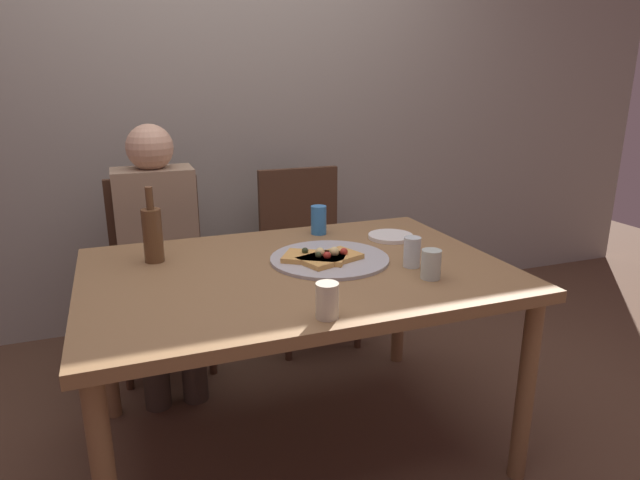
{
  "coord_description": "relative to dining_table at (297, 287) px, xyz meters",
  "views": [
    {
      "loc": [
        -0.56,
        -1.74,
        1.37
      ],
      "look_at": [
        0.14,
        0.13,
        0.77
      ],
      "focal_mm": 30.76,
      "sensor_mm": 36.0,
      "label": 1
    }
  ],
  "objects": [
    {
      "name": "ground_plane",
      "position": [
        0.0,
        0.0,
        -0.65
      ],
      "size": [
        8.0,
        8.0,
        0.0
      ],
      "primitive_type": "plane",
      "color": "#513828"
    },
    {
      "name": "back_wall",
      "position": [
        0.0,
        1.37,
        0.65
      ],
      "size": [
        6.0,
        0.1,
        2.6
      ],
      "primitive_type": "cube",
      "color": "gray",
      "rests_on": "ground_plane"
    },
    {
      "name": "dining_table",
      "position": [
        0.0,
        0.0,
        0.0
      ],
      "size": [
        1.46,
        1.02,
        0.72
      ],
      "color": "olive",
      "rests_on": "ground_plane"
    },
    {
      "name": "pizza_tray",
      "position": [
        0.14,
        0.03,
        0.08
      ],
      "size": [
        0.44,
        0.44,
        0.01
      ],
      "primitive_type": "cylinder",
      "color": "#ADADB2",
      "rests_on": "dining_table"
    },
    {
      "name": "pizza_slice_last",
      "position": [
        0.13,
        0.0,
        0.09
      ],
      "size": [
        0.25,
        0.2,
        0.05
      ],
      "color": "tan",
      "rests_on": "pizza_tray"
    },
    {
      "name": "pizza_slice_extra",
      "position": [
        0.08,
        0.02,
        0.09
      ],
      "size": [
        0.26,
        0.23,
        0.05
      ],
      "color": "tan",
      "rests_on": "pizza_tray"
    },
    {
      "name": "wine_bottle",
      "position": [
        -0.46,
        0.25,
        0.18
      ],
      "size": [
        0.07,
        0.07,
        0.28
      ],
      "color": "brown",
      "rests_on": "dining_table"
    },
    {
      "name": "tumbler_near",
      "position": [
        -0.05,
        -0.43,
        0.12
      ],
      "size": [
        0.07,
        0.07,
        0.1
      ],
      "primitive_type": "cylinder",
      "color": "beige",
      "rests_on": "dining_table"
    },
    {
      "name": "tumbler_far",
      "position": [
        0.39,
        -0.13,
        0.13
      ],
      "size": [
        0.06,
        0.06,
        0.11
      ],
      "primitive_type": "cylinder",
      "color": "silver",
      "rests_on": "dining_table"
    },
    {
      "name": "wine_glass",
      "position": [
        0.39,
        -0.26,
        0.12
      ],
      "size": [
        0.07,
        0.07,
        0.1
      ],
      "primitive_type": "cylinder",
      "color": "#B7C6BC",
      "rests_on": "dining_table"
    },
    {
      "name": "soda_can",
      "position": [
        0.23,
        0.38,
        0.13
      ],
      "size": [
        0.07,
        0.07,
        0.12
      ],
      "primitive_type": "cylinder",
      "color": "#337AC1",
      "rests_on": "dining_table"
    },
    {
      "name": "plate_stack",
      "position": [
        0.48,
        0.21,
        0.08
      ],
      "size": [
        0.19,
        0.19,
        0.02
      ],
      "primitive_type": "cylinder",
      "color": "white",
      "rests_on": "dining_table"
    },
    {
      "name": "chair_left",
      "position": [
        -0.41,
        0.91,
        -0.14
      ],
      "size": [
        0.44,
        0.44,
        0.9
      ],
      "rotation": [
        0.0,
        0.0,
        3.14
      ],
      "color": "#472D1E",
      "rests_on": "ground_plane"
    },
    {
      "name": "chair_right",
      "position": [
        0.35,
        0.91,
        -0.14
      ],
      "size": [
        0.44,
        0.44,
        0.9
      ],
      "rotation": [
        0.0,
        0.0,
        3.14
      ],
      "color": "#472D1E",
      "rests_on": "ground_plane"
    },
    {
      "name": "guest_in_sweater",
      "position": [
        -0.41,
        0.76,
        -0.01
      ],
      "size": [
        0.36,
        0.56,
        1.17
      ],
      "rotation": [
        0.0,
        0.0,
        3.14
      ],
      "color": "#937A60",
      "rests_on": "ground_plane"
    }
  ]
}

